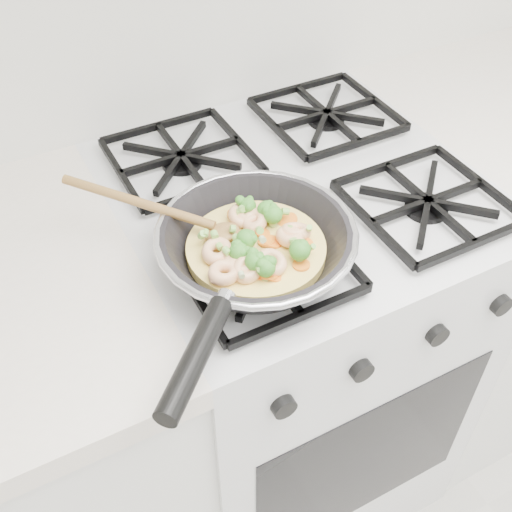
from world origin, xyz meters
name	(u,v)px	position (x,y,z in m)	size (l,w,h in m)	color
stove	(289,347)	(0.00, 1.70, 0.46)	(0.60, 0.60, 0.92)	silver
skillet	(254,245)	(-0.16, 1.55, 0.96)	(0.37, 0.44, 0.08)	black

